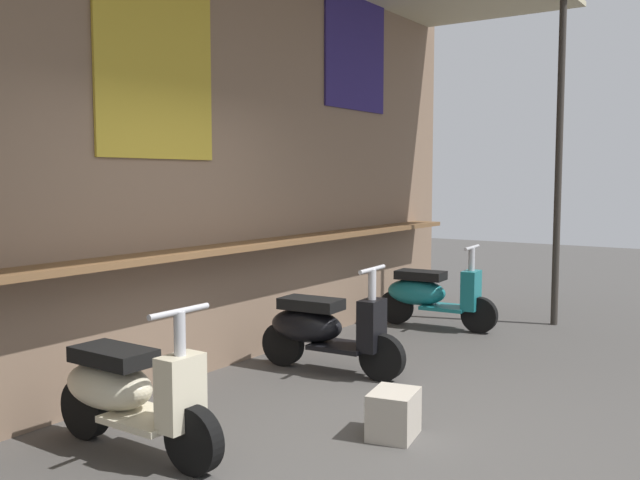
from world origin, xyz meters
TOP-DOWN VIEW (x-y plane):
  - ground_plane at (0.00, 0.00)m, footprint 28.70×28.70m
  - market_stall_facade at (-0.00, 1.89)m, footprint 10.25×2.32m
  - scooter_cream at (-1.10, 1.08)m, footprint 0.46×1.40m
  - scooter_black at (1.12, 1.08)m, footprint 0.49×1.40m
  - scooter_teal at (3.34, 1.08)m, footprint 0.50×1.40m
  - merchandise_crate at (0.07, -0.19)m, footprint 0.41×0.35m

SIDE VIEW (x-z plane):
  - ground_plane at x=0.00m, z-range 0.00..0.00m
  - merchandise_crate at x=0.07m, z-range 0.00..0.31m
  - scooter_cream at x=-1.10m, z-range -0.10..0.87m
  - scooter_black at x=1.12m, z-range -0.10..0.87m
  - scooter_teal at x=3.34m, z-range -0.10..0.87m
  - market_stall_facade at x=0.00m, z-range 0.18..4.16m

